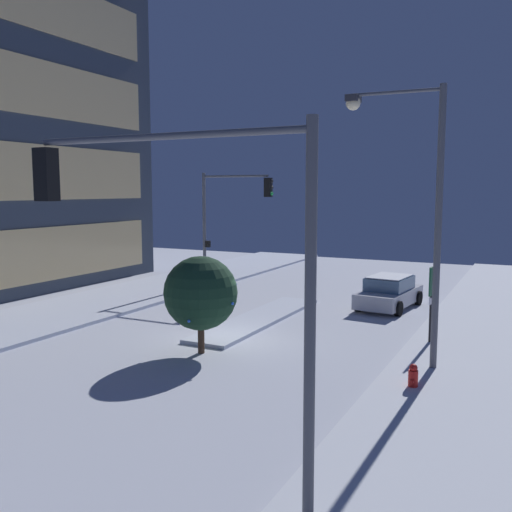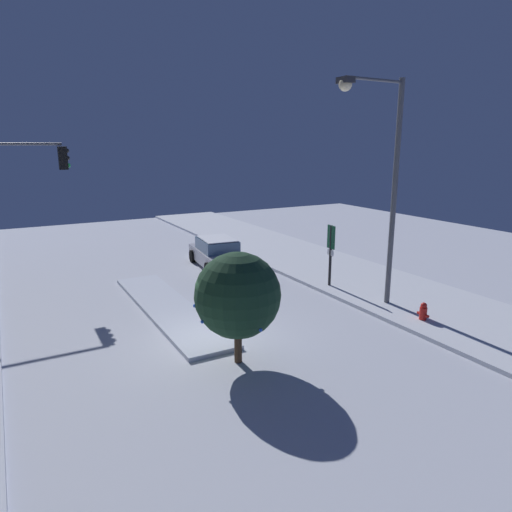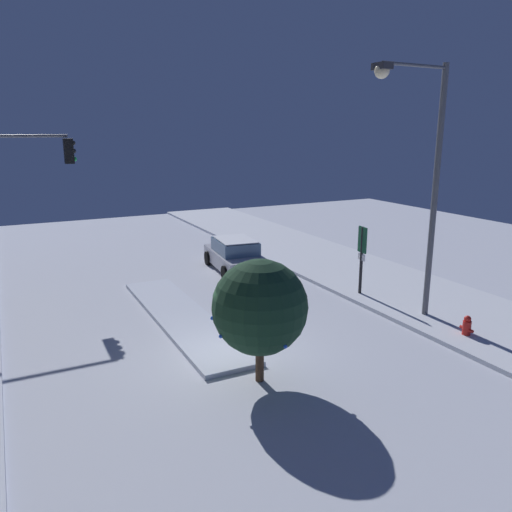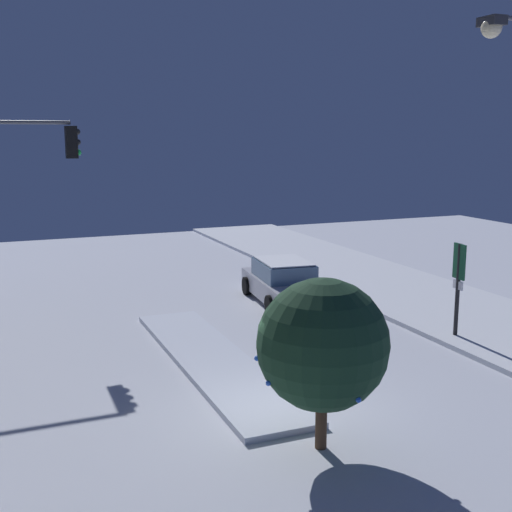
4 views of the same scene
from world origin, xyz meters
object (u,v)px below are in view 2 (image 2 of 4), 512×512
object	(u,v)px
street_lamp_arched	(382,165)
fire_hydrant	(423,313)
car_near	(217,253)
decorated_tree_median	(238,295)
parking_info_sign	(331,249)
traffic_light_corner_far_right	(6,188)

from	to	relation	value
street_lamp_arched	fire_hydrant	bearing A→B (deg)	103.42
car_near	fire_hydrant	size ratio (longest dim) A/B	5.96
decorated_tree_median	parking_info_sign	bearing A→B (deg)	-57.01
traffic_light_corner_far_right	fire_hydrant	bearing A→B (deg)	-43.93
street_lamp_arched	parking_info_sign	distance (m)	4.64
car_near	fire_hydrant	world-z (taller)	car_near
street_lamp_arched	fire_hydrant	size ratio (longest dim) A/B	10.99
traffic_light_corner_far_right	parking_info_sign	bearing A→B (deg)	-30.31
car_near	parking_info_sign	size ratio (longest dim) A/B	1.64
traffic_light_corner_far_right	decorated_tree_median	size ratio (longest dim) A/B	1.95
car_near	decorated_tree_median	distance (m)	10.80
decorated_tree_median	car_near	bearing A→B (deg)	-21.23
traffic_light_corner_far_right	parking_info_sign	size ratio (longest dim) A/B	2.28
car_near	decorated_tree_median	world-z (taller)	decorated_tree_median
decorated_tree_median	traffic_light_corner_far_right	bearing A→B (deg)	24.82
street_lamp_arched	decorated_tree_median	bearing A→B (deg)	10.41
car_near	traffic_light_corner_far_right	bearing A→B (deg)	88.44
parking_info_sign	decorated_tree_median	distance (m)	7.94
traffic_light_corner_far_right	fire_hydrant	xyz separation A→B (m)	(-11.76, -12.21, -3.96)
traffic_light_corner_far_right	car_near	bearing A→B (deg)	-7.90
fire_hydrant	decorated_tree_median	distance (m)	7.22
car_near	traffic_light_corner_far_right	world-z (taller)	traffic_light_corner_far_right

